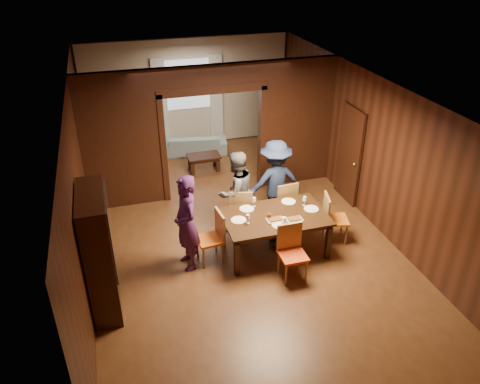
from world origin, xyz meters
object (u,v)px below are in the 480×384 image
object	(u,v)px
person_navy	(275,182)
chair_far_l	(241,209)
person_purple	(186,223)
person_grey	(236,192)
chair_left	(210,238)
chair_right	(336,218)
dining_table	(274,233)
sofa	(194,144)
coffee_table	(204,163)
hutch	(99,252)
chair_far_r	(283,201)
chair_near	(293,254)

from	to	relation	value
person_navy	chair_far_l	xyz separation A→B (m)	(-0.77, -0.21, -0.38)
person_navy	person_purple	bearing A→B (deg)	25.71
person_grey	chair_left	world-z (taller)	person_grey
person_purple	chair_right	bearing A→B (deg)	81.30
dining_table	sofa	bearing A→B (deg)	96.28
coffee_table	chair_right	distance (m)	4.07
hutch	person_purple	bearing A→B (deg)	22.91
person_navy	hutch	world-z (taller)	hutch
person_navy	hutch	size ratio (longest dim) A/B	0.87
person_navy	sofa	bearing A→B (deg)	-77.80
sofa	dining_table	size ratio (longest dim) A/B	0.93
chair_far_l	chair_far_r	size ratio (longest dim) A/B	1.00
person_purple	dining_table	size ratio (longest dim) A/B	0.94
person_navy	chair_near	world-z (taller)	person_navy
sofa	chair_right	size ratio (longest dim) A/B	1.78
sofa	chair_far_r	world-z (taller)	chair_far_r
sofa	hutch	xyz separation A→B (m)	(-2.51, -5.35, 0.75)
dining_table	chair_far_r	distance (m)	1.00
coffee_table	chair_far_r	world-z (taller)	chair_far_r
dining_table	person_grey	bearing A→B (deg)	117.15
chair_left	chair_far_l	world-z (taller)	same
chair_left	person_purple	bearing A→B (deg)	-92.33
sofa	hutch	size ratio (longest dim) A/B	0.87
chair_far_r	person_grey	bearing A→B (deg)	-6.78
person_purple	chair_far_l	bearing A→B (deg)	115.62
sofa	dining_table	distance (m)	4.79
sofa	chair_right	xyz separation A→B (m)	(1.76, -4.77, 0.23)
chair_far_l	coffee_table	bearing A→B (deg)	-70.84
chair_far_l	dining_table	bearing A→B (deg)	132.40
chair_right	hutch	size ratio (longest dim) A/B	0.48
person_purple	person_navy	size ratio (longest dim) A/B	1.01
hutch	chair_far_l	bearing A→B (deg)	28.16
coffee_table	chair_left	xyz separation A→B (m)	(-0.70, -3.62, 0.28)
chair_left	hutch	bearing A→B (deg)	-76.69
chair_far_l	chair_far_r	distance (m)	0.89
person_navy	chair_right	xyz separation A→B (m)	(0.85, -1.04, -0.38)
person_navy	coffee_table	bearing A→B (deg)	-72.93
person_purple	chair_far_l	xyz separation A→B (m)	(1.21, 0.81, -0.39)
person_navy	coffee_table	world-z (taller)	person_navy
sofa	coffee_table	distance (m)	1.10
hutch	person_navy	bearing A→B (deg)	25.40
dining_table	chair_right	size ratio (longest dim) A/B	1.93
person_navy	chair_left	size ratio (longest dim) A/B	1.79
person_grey	coffee_table	bearing A→B (deg)	-111.26
person_navy	chair_far_l	world-z (taller)	person_navy
chair_far_l	chair_left	bearing A→B (deg)	61.00
dining_table	hutch	xyz separation A→B (m)	(-3.03, -0.59, 0.62)
hutch	sofa	bearing A→B (deg)	64.89
dining_table	coffee_table	size ratio (longest dim) A/B	2.33
chair_far_l	sofa	bearing A→B (deg)	-71.11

